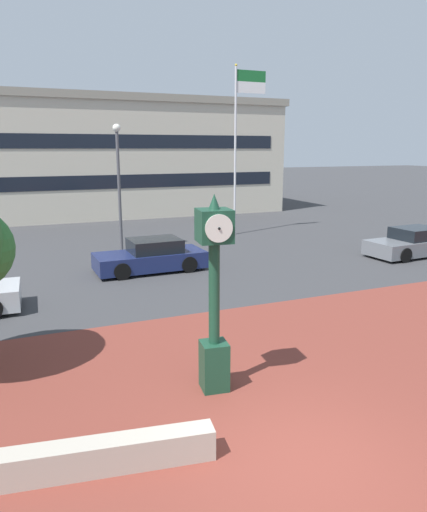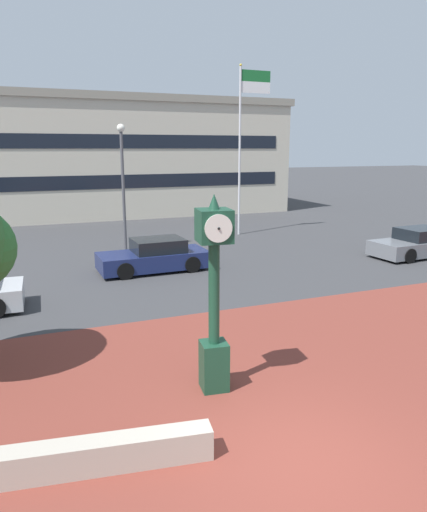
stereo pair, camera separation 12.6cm
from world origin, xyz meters
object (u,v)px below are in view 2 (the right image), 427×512
Objects in this scene: street_clock at (214,297)px; car_street_near at (154,257)px; civic_building at (113,156)px; car_street_far at (418,244)px; flagpole_primary at (244,133)px; street_lamp_post at (123,174)px.

street_clock reaches higher than car_street_near.
civic_building reaches higher than car_street_near.
street_clock is 0.91× the size of car_street_far.
flagpole_primary is (8.25, 16.00, 3.61)m from street_clock.
car_street_far is 25.26m from civic_building.
flagpole_primary reaches higher than car_street_far.
car_street_near is 0.47× the size of flagpole_primary.
street_clock is 0.68× the size of street_lamp_post.
flagpole_primary is at bearing -48.95° from car_street_near.
civic_building is 4.14× the size of street_lamp_post.
street_lamp_post is (-2.78, -17.26, -0.53)m from civic_building.
street_lamp_post is (1.11, 13.85, 1.67)m from street_clock.
car_street_far is at bearing 38.51° from street_clock.
car_street_near is 0.18× the size of civic_building.
car_street_near is at bearing -85.58° from street_lamp_post.
flagpole_primary is (-4.85, 8.13, 5.00)m from car_street_far.
civic_building is 17.50m from street_lamp_post.
street_clock is at bearing -97.12° from civic_building.
car_street_near is 5.08m from street_lamp_post.
street_clock is 15.35m from car_street_far.
flagpole_primary reaches higher than street_clock.
civic_building is at bearing 90.41° from street_clock.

